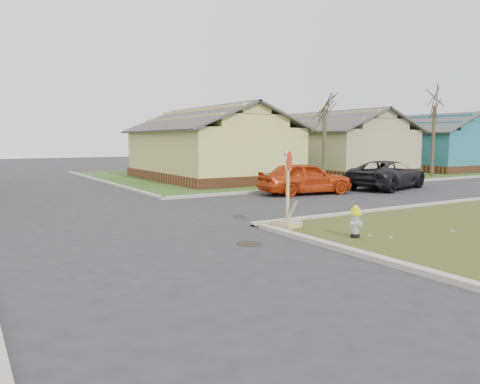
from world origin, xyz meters
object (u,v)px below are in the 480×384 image
red_sedan (305,178)px  fire_hydrant (356,220)px  stop_sign (288,210)px  dark_pickup (387,175)px

red_sedan → fire_hydrant: bearing=157.3°
stop_sign → fire_hydrant: bearing=-87.1°
fire_hydrant → red_sedan: bearing=62.8°
stop_sign → red_sedan: (5.91, 6.47, 0.23)m
stop_sign → dark_pickup: size_ratio=0.42×
fire_hydrant → dark_pickup: bearing=42.7°
fire_hydrant → red_sedan: 10.03m
red_sedan → dark_pickup: red_sedan is taller
fire_hydrant → red_sedan: size_ratio=0.19×
fire_hydrant → stop_sign: stop_sign is taller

